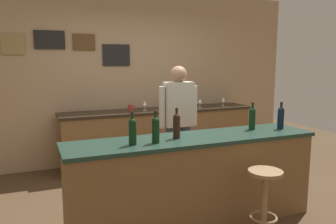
# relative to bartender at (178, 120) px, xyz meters

# --- Properties ---
(ground_plane) EXTENTS (10.00, 10.00, 0.00)m
(ground_plane) POSITION_rel_bartender_xyz_m (-0.21, -0.47, -0.94)
(ground_plane) COLOR #4C3823
(back_wall) EXTENTS (6.00, 0.09, 2.80)m
(back_wall) POSITION_rel_bartender_xyz_m (-0.23, 1.56, 0.47)
(back_wall) COLOR tan
(back_wall) RESTS_ON ground_plane
(bar_counter) EXTENTS (2.62, 0.60, 0.92)m
(bar_counter) POSITION_rel_bartender_xyz_m (-0.21, -0.87, -0.47)
(bar_counter) COLOR brown
(bar_counter) RESTS_ON ground_plane
(side_counter) EXTENTS (3.16, 0.56, 0.90)m
(side_counter) POSITION_rel_bartender_xyz_m (0.19, 1.18, -0.48)
(side_counter) COLOR brown
(side_counter) RESTS_ON ground_plane
(bartender) EXTENTS (0.52, 0.21, 1.62)m
(bartender) POSITION_rel_bartender_xyz_m (0.00, 0.00, 0.00)
(bartender) COLOR #384766
(bartender) RESTS_ON ground_plane
(bar_stool) EXTENTS (0.32, 0.32, 0.68)m
(bar_stool) POSITION_rel_bartender_xyz_m (0.25, -1.42, -0.48)
(bar_stool) COLOR olive
(bar_stool) RESTS_ON ground_plane
(wine_bottle_a) EXTENTS (0.07, 0.07, 0.31)m
(wine_bottle_a) POSITION_rel_bartender_xyz_m (-0.88, -0.93, 0.12)
(wine_bottle_a) COLOR black
(wine_bottle_a) RESTS_ON bar_counter
(wine_bottle_b) EXTENTS (0.07, 0.07, 0.31)m
(wine_bottle_b) POSITION_rel_bartender_xyz_m (-0.66, -0.94, 0.12)
(wine_bottle_b) COLOR black
(wine_bottle_b) RESTS_ON bar_counter
(wine_bottle_c) EXTENTS (0.07, 0.07, 0.31)m
(wine_bottle_c) POSITION_rel_bartender_xyz_m (-0.40, -0.85, 0.12)
(wine_bottle_c) COLOR black
(wine_bottle_c) RESTS_ON bar_counter
(wine_bottle_d) EXTENTS (0.07, 0.07, 0.31)m
(wine_bottle_d) POSITION_rel_bartender_xyz_m (0.56, -0.77, 0.12)
(wine_bottle_d) COLOR black
(wine_bottle_d) RESTS_ON bar_counter
(wine_bottle_e) EXTENTS (0.07, 0.07, 0.31)m
(wine_bottle_e) POSITION_rel_bartender_xyz_m (0.88, -0.87, 0.12)
(wine_bottle_e) COLOR black
(wine_bottle_e) RESTS_ON bar_counter
(wine_glass_a) EXTENTS (0.07, 0.07, 0.16)m
(wine_glass_a) POSITION_rel_bartender_xyz_m (-0.06, 1.15, 0.07)
(wine_glass_a) COLOR silver
(wine_glass_a) RESTS_ON side_counter
(wine_glass_b) EXTENTS (0.07, 0.07, 0.16)m
(wine_glass_b) POSITION_rel_bartender_xyz_m (0.53, 1.10, 0.07)
(wine_glass_b) COLOR silver
(wine_glass_b) RESTS_ON side_counter
(wine_glass_c) EXTENTS (0.07, 0.07, 0.16)m
(wine_glass_c) POSITION_rel_bartender_xyz_m (0.89, 1.11, 0.07)
(wine_glass_c) COLOR silver
(wine_glass_c) RESTS_ON side_counter
(wine_glass_d) EXTENTS (0.07, 0.07, 0.16)m
(wine_glass_d) POSITION_rel_bartender_xyz_m (1.35, 1.12, 0.07)
(wine_glass_d) COLOR silver
(wine_glass_d) RESTS_ON side_counter
(coffee_mug) EXTENTS (0.12, 0.08, 0.09)m
(coffee_mug) POSITION_rel_bartender_xyz_m (-0.28, 1.22, 0.01)
(coffee_mug) COLOR #B2332D
(coffee_mug) RESTS_ON side_counter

